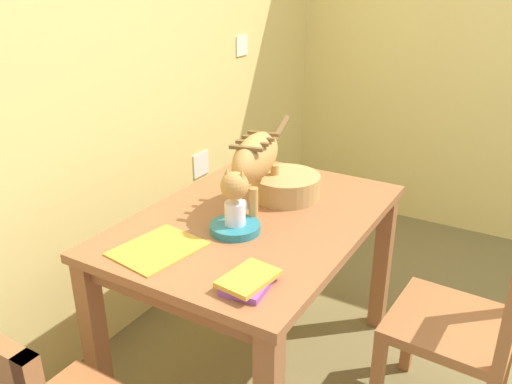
# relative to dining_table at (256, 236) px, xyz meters

# --- Properties ---
(wall_rear) EXTENTS (4.25, 0.11, 2.50)m
(wall_rear) POSITION_rel_dining_table_xyz_m (0.02, 0.73, 0.62)
(wall_rear) COLOR #F1D77C
(wall_rear) RESTS_ON ground_plane
(dining_table) EXTENTS (1.20, 0.83, 0.73)m
(dining_table) POSITION_rel_dining_table_xyz_m (0.00, 0.00, 0.00)
(dining_table) COLOR #A0623A
(dining_table) RESTS_ON ground_plane
(cat) EXTENTS (0.71, 0.21, 0.30)m
(cat) POSITION_rel_dining_table_xyz_m (0.05, 0.04, 0.30)
(cat) COLOR tan
(cat) RESTS_ON dining_table
(saucer_bowl) EXTENTS (0.19, 0.19, 0.03)m
(saucer_bowl) POSITION_rel_dining_table_xyz_m (-0.15, -0.00, 0.11)
(saucer_bowl) COLOR teal
(saucer_bowl) RESTS_ON dining_table
(coffee_mug) EXTENTS (0.12, 0.08, 0.09)m
(coffee_mug) POSITION_rel_dining_table_xyz_m (-0.15, -0.00, 0.17)
(coffee_mug) COLOR white
(coffee_mug) RESTS_ON saucer_bowl
(magazine) EXTENTS (0.32, 0.27, 0.01)m
(magazine) POSITION_rel_dining_table_xyz_m (-0.41, 0.15, 0.10)
(magazine) COLOR gold
(magazine) RESTS_ON dining_table
(book_stack) EXTENTS (0.20, 0.15, 0.04)m
(book_stack) POSITION_rel_dining_table_xyz_m (-0.44, -0.23, 0.11)
(book_stack) COLOR #994CA7
(book_stack) RESTS_ON dining_table
(wicker_basket) EXTENTS (0.29, 0.29, 0.10)m
(wicker_basket) POSITION_rel_dining_table_xyz_m (0.22, -0.01, 0.14)
(wicker_basket) COLOR tan
(wicker_basket) RESTS_ON dining_table
(wooden_chair_near) EXTENTS (0.44, 0.44, 0.93)m
(wooden_chair_near) POSITION_rel_dining_table_xyz_m (0.11, -0.80, -0.18)
(wooden_chair_near) COLOR #A76437
(wooden_chair_near) RESTS_ON ground_plane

